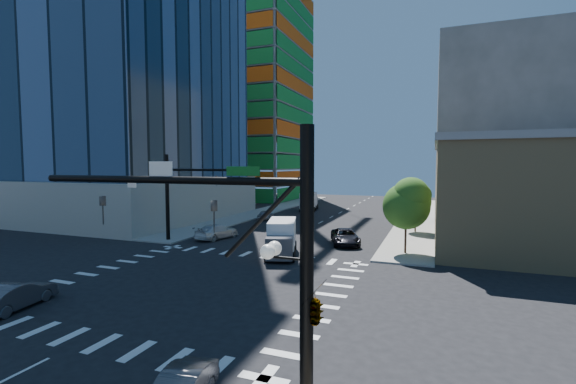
% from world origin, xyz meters
% --- Properties ---
extents(ground, '(160.00, 160.00, 0.00)m').
position_xyz_m(ground, '(0.00, 0.00, 0.00)').
color(ground, black).
rests_on(ground, ground).
extents(road_markings, '(20.00, 20.00, 0.01)m').
position_xyz_m(road_markings, '(0.00, 0.00, 0.01)').
color(road_markings, silver).
rests_on(road_markings, ground).
extents(sidewalk_ne, '(5.00, 60.00, 0.15)m').
position_xyz_m(sidewalk_ne, '(12.50, 40.00, 0.07)').
color(sidewalk_ne, gray).
rests_on(sidewalk_ne, ground).
extents(sidewalk_nw, '(5.00, 60.00, 0.15)m').
position_xyz_m(sidewalk_nw, '(-12.50, 40.00, 0.07)').
color(sidewalk_nw, gray).
rests_on(sidewalk_nw, ground).
extents(construction_building, '(25.16, 34.50, 70.60)m').
position_xyz_m(construction_building, '(-27.41, 61.93, 24.61)').
color(construction_building, gray).
rests_on(construction_building, ground).
extents(commercial_building, '(20.50, 22.50, 10.60)m').
position_xyz_m(commercial_building, '(25.00, 22.00, 5.31)').
color(commercial_building, tan).
rests_on(commercial_building, ground).
extents(bg_building_ne, '(24.00, 30.00, 28.00)m').
position_xyz_m(bg_building_ne, '(27.00, 55.00, 14.00)').
color(bg_building_ne, '#5C5753').
rests_on(bg_building_ne, ground).
extents(signal_mast_se, '(10.51, 2.48, 9.00)m').
position_xyz_m(signal_mast_se, '(10.60, -11.50, 5.01)').
color(signal_mast_se, black).
rests_on(signal_mast_se, sidewalk_se).
extents(signal_mast_nw, '(10.20, 0.40, 9.00)m').
position_xyz_m(signal_mast_nw, '(-10.00, 11.50, 5.49)').
color(signal_mast_nw, black).
rests_on(signal_mast_nw, sidewalk_nw).
extents(tree_south, '(4.16, 4.16, 6.82)m').
position_xyz_m(tree_south, '(12.63, 13.90, 4.69)').
color(tree_south, '#382316').
rests_on(tree_south, sidewalk_ne).
extents(tree_north, '(3.54, 3.52, 5.78)m').
position_xyz_m(tree_north, '(12.93, 25.90, 3.99)').
color(tree_north, '#382316').
rests_on(tree_north, sidewalk_ne).
extents(no_parking_sign, '(0.30, 0.06, 2.20)m').
position_xyz_m(no_parking_sign, '(10.70, -9.00, 1.38)').
color(no_parking_sign, black).
rests_on(no_parking_sign, ground).
extents(car_nb_far, '(4.27, 6.14, 1.56)m').
position_xyz_m(car_nb_far, '(6.48, 16.42, 0.78)').
color(car_nb_far, black).
rests_on(car_nb_far, ground).
extents(car_sb_near, '(3.32, 5.79, 1.58)m').
position_xyz_m(car_sb_near, '(-7.27, 14.38, 0.79)').
color(car_sb_near, white).
rests_on(car_sb_near, ground).
extents(car_sb_mid, '(2.19, 4.24, 1.38)m').
position_xyz_m(car_sb_mid, '(-8.50, 29.97, 0.69)').
color(car_sb_mid, '#AFB0B7').
rests_on(car_sb_mid, ground).
extents(car_sb_cross, '(2.39, 4.73, 1.49)m').
position_xyz_m(car_sb_cross, '(-6.91, -7.47, 0.74)').
color(car_sb_cross, '#4E4D52').
rests_on(car_sb_cross, ground).
extents(box_truck_near, '(4.18, 6.36, 3.08)m').
position_xyz_m(box_truck_near, '(2.31, 9.42, 1.36)').
color(box_truck_near, black).
rests_on(box_truck_near, ground).
extents(box_truck_far, '(3.64, 6.52, 3.23)m').
position_xyz_m(box_truck_far, '(-5.89, 43.06, 1.43)').
color(box_truck_far, black).
rests_on(box_truck_far, ground).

